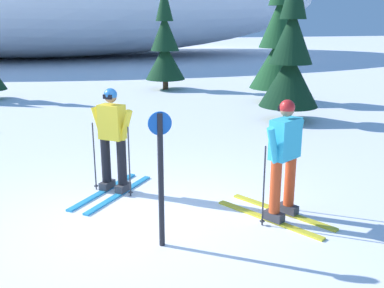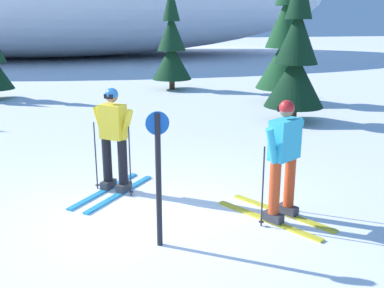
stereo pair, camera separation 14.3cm
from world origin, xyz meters
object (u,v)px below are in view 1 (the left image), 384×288
Objects in this scene: pine_tree_far_right at (279,41)px; trail_marker_post at (161,173)px; pine_tree_center_right at (165,46)px; pine_tree_right at (291,57)px; skier_cyan_jacket at (284,158)px; skier_yellow_jacket at (112,140)px.

trail_marker_post is (-5.64, -8.82, -1.05)m from pine_tree_far_right.
trail_marker_post is (-2.55, -12.52, -0.73)m from pine_tree_center_right.
pine_tree_center_right is 0.84× the size of pine_tree_far_right.
pine_tree_center_right is at bearing 108.30° from pine_tree_right.
skier_cyan_jacket is at bearing -114.56° from pine_tree_far_right.
pine_tree_far_right is 2.82× the size of trail_marker_post.
skier_cyan_jacket is (2.18, -1.61, 0.02)m from skier_yellow_jacket.
skier_yellow_jacket is at bearing 143.49° from skier_cyan_jacket.
pine_tree_right is 2.44× the size of trail_marker_post.
skier_yellow_jacket is 2.71m from skier_cyan_jacket.
pine_tree_center_right is at bearing 78.48° from trail_marker_post.
skier_yellow_jacket is 0.42× the size of pine_tree_center_right.
pine_tree_center_right reaches higher than skier_cyan_jacket.
skier_yellow_jacket is 1.00× the size of trail_marker_post.
trail_marker_post is at bearing -78.18° from skier_yellow_jacket.
skier_cyan_jacket is 6.48m from pine_tree_right.
pine_tree_far_right reaches higher than pine_tree_center_right.
skier_cyan_jacket reaches higher than skier_yellow_jacket.
skier_cyan_jacket is 12.23m from pine_tree_center_right.
skier_cyan_jacket is 0.42× the size of pine_tree_right.
pine_tree_right reaches higher than trail_marker_post.
pine_tree_center_right is 12.80m from trail_marker_post.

